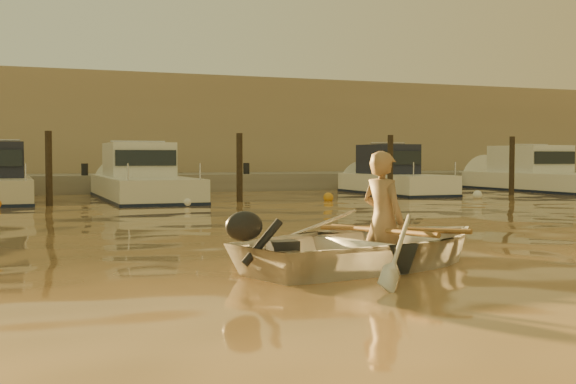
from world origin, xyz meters
name	(u,v)px	position (x,y,z in m)	size (l,w,h in m)	color
dinghy	(377,243)	(-2.33, 1.34, 0.27)	(2.67, 3.74, 0.77)	silver
person	(383,220)	(-2.23, 1.37, 0.54)	(0.61, 0.40, 1.68)	#956F4A
outboard_motor	(281,253)	(-3.75, 0.85, 0.28)	(0.90, 0.40, 0.70)	black
oar_port	(391,229)	(-2.09, 1.42, 0.42)	(0.06, 0.06, 2.10)	brown
oar_starboard	(380,230)	(-2.28, 1.36, 0.42)	(0.06, 0.06, 2.10)	brown
moored_boat_2	(142,179)	(-2.65, 16.00, 0.62)	(2.40, 7.99, 1.75)	silver
moored_boat_4	(395,176)	(6.22, 16.00, 0.62)	(1.94, 6.10, 1.75)	white
moored_boat_5	(542,175)	(12.66, 16.00, 0.62)	(2.45, 8.16, 1.75)	white
piling_1	(49,172)	(-5.50, 13.80, 0.90)	(0.18, 0.18, 2.20)	#2D2319
piling_2	(240,171)	(-0.20, 13.80, 0.90)	(0.18, 0.18, 2.20)	#2D2319
piling_3	(390,170)	(4.80, 13.80, 0.90)	(0.18, 0.18, 2.20)	#2D2319
piling_4	(512,169)	(9.50, 13.80, 0.90)	(0.18, 0.18, 2.20)	#2D2319
fender_c	(187,202)	(-2.08, 12.51, 0.10)	(0.30, 0.30, 0.30)	white
fender_d	(328,198)	(2.35, 13.14, 0.10)	(0.30, 0.30, 0.30)	orange
fender_e	(477,195)	(7.33, 12.70, 0.10)	(0.30, 0.30, 0.30)	silver
quay	(186,186)	(0.00, 21.50, 0.15)	(52.00, 4.00, 1.00)	gray
waterfront_building	(159,133)	(0.00, 27.00, 2.40)	(46.00, 7.00, 4.80)	#9E8466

